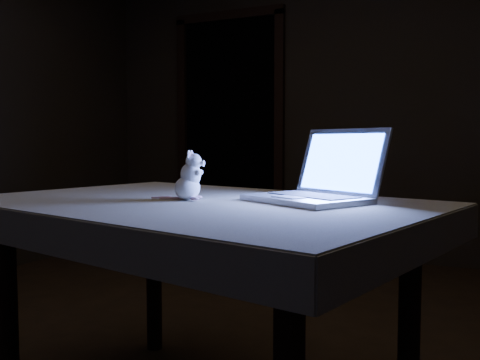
% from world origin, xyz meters
% --- Properties ---
extents(back_wall, '(4.50, 0.04, 2.60)m').
position_xyz_m(back_wall, '(0.00, 2.50, 1.30)').
color(back_wall, black).
rests_on(back_wall, ground).
extents(doorway, '(1.06, 0.36, 2.13)m').
position_xyz_m(doorway, '(-1.10, 2.50, 1.06)').
color(doorway, black).
rests_on(doorway, back_wall).
extents(table, '(1.57, 1.20, 0.75)m').
position_xyz_m(table, '(0.18, -0.32, 0.38)').
color(table, black).
rests_on(table, floor).
extents(tablecloth, '(1.72, 1.36, 0.11)m').
position_xyz_m(tablecloth, '(0.26, -0.28, 0.71)').
color(tablecloth, '#C0B89B').
rests_on(tablecloth, table).
extents(laptop, '(0.48, 0.46, 0.25)m').
position_xyz_m(laptop, '(0.52, -0.21, 0.89)').
color(laptop, '#B2B1B6').
rests_on(laptop, tablecloth).
extents(plush_mouse, '(0.16, 0.16, 0.17)m').
position_xyz_m(plush_mouse, '(0.15, -0.32, 0.84)').
color(plush_mouse, white).
rests_on(plush_mouse, tablecloth).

